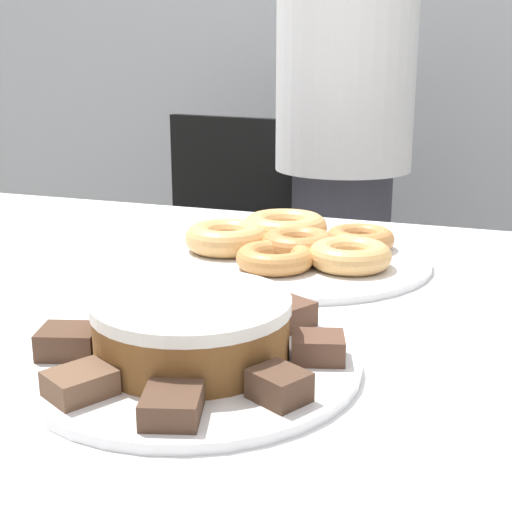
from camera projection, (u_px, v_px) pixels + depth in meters
The scene contains 20 objects.
table at pixel (199, 370), 0.86m from camera, with size 1.56×1.07×0.74m.
person_standing at pixel (343, 143), 1.73m from camera, with size 0.33×0.33×1.56m.
office_chair_left at pixel (205, 297), 1.90m from camera, with size 0.51×0.51×0.87m.
plate_cake at pixel (193, 362), 0.68m from camera, with size 0.32×0.32×0.01m.
plate_donuts at pixel (298, 259), 1.02m from camera, with size 0.38×0.38×0.01m.
frosted_cake at pixel (192, 328), 0.67m from camera, with size 0.19×0.19×0.06m.
lamington_0 at pixel (125, 313), 0.76m from camera, with size 0.07×0.07×0.02m.
lamington_1 at pixel (69, 341), 0.68m from camera, with size 0.07×0.06×0.03m.
lamington_2 at pixel (80, 383), 0.60m from camera, with size 0.06×0.07×0.02m.
lamington_3 at pixel (172, 405), 0.56m from camera, with size 0.06×0.06×0.02m.
lamington_4 at pixel (279, 385), 0.59m from camera, with size 0.06×0.06×0.03m.
lamington_5 at pixel (318, 347), 0.67m from camera, with size 0.06×0.05×0.02m.
lamington_6 at pixel (282, 315), 0.75m from camera, with size 0.07×0.08×0.03m.
lamington_7 at pixel (207, 304), 0.79m from camera, with size 0.05×0.05×0.02m.
donut_0 at pixel (298, 244), 1.02m from camera, with size 0.11×0.11×0.04m.
donut_1 at pixel (285, 227), 1.11m from camera, with size 0.13×0.13×0.04m.
donut_2 at pixel (226, 238), 1.05m from camera, with size 0.12×0.12×0.04m.
donut_3 at pixel (275, 258), 0.96m from camera, with size 0.11×0.11×0.03m.
donut_4 at pixel (350, 255), 0.96m from camera, with size 0.11×0.11×0.03m.
donut_5 at pixel (360, 239), 1.06m from camera, with size 0.10×0.10×0.03m.
Camera 1 is at (0.33, -0.72, 1.03)m, focal length 50.00 mm.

